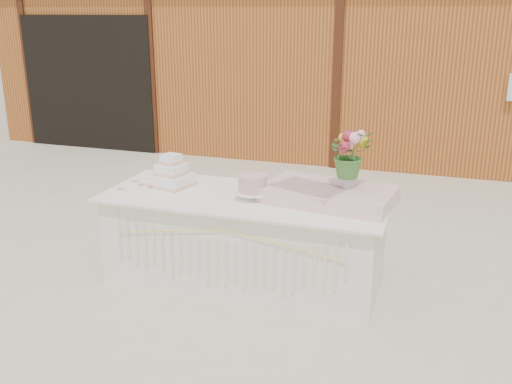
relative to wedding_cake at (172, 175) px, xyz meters
The scene contains 9 objects.
ground 1.13m from the wedding_cake, ahead, with size 80.00×80.00×0.00m, color beige.
barn 6.01m from the wedding_cake, 83.22° to the left, with size 12.60×4.60×3.30m.
cake_table 0.87m from the wedding_cake, ahead, with size 2.40×1.00×0.77m.
wedding_cake is the anchor object (origin of this frame).
pink_cake_stand 0.83m from the wedding_cake, 10.77° to the right, with size 0.30×0.30×0.22m.
satin_runner 1.41m from the wedding_cake, ahead, with size 1.03×0.60×0.13m, color beige.
flower_vase 1.56m from the wedding_cake, ahead, with size 0.10×0.10×0.13m, color #A6A6AB.
bouquet 1.60m from the wedding_cake, ahead, with size 0.34×0.30×0.38m, color #386F2C.
loose_flowers 0.35m from the wedding_cake, 166.54° to the right, with size 0.13×0.32×0.02m, color pink, non-canonical shape.
Camera 1 is at (1.53, -4.27, 2.25)m, focal length 40.00 mm.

